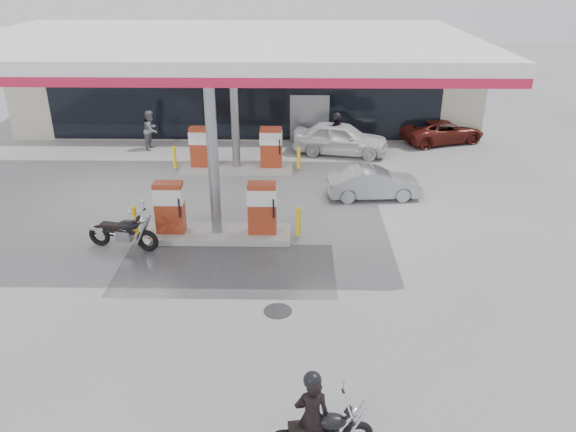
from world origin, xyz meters
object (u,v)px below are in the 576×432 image
object	(u,v)px
parked_car_right	(442,131)
biker_walking	(336,135)
pump_island_near	(216,216)
biker_main	(312,416)
parked_motorcycle	(124,233)
parked_car_left	(159,116)
hatchback_silver	(374,183)
main_motorcycle	(322,432)
sedan_white	(341,138)
pump_island_far	(236,153)
attendant	(151,130)

from	to	relation	value
parked_car_right	biker_walking	bearing A→B (deg)	90.06
pump_island_near	parked_car_right	size ratio (longest dim) A/B	1.32
biker_main	parked_motorcycle	bearing A→B (deg)	-61.35
parked_car_left	hatchback_silver	bearing A→B (deg)	-140.18
main_motorcycle	sedan_white	distance (m)	16.51
pump_island_far	sedan_white	bearing A→B (deg)	26.88
parked_motorcycle	parked_car_left	world-z (taller)	parked_car_left
pump_island_far	attendant	bearing A→B (deg)	145.64
attendant	parked_car_right	world-z (taller)	attendant
sedan_white	biker_walking	world-z (taller)	biker_walking
parked_car_left	pump_island_far	bearing A→B (deg)	-151.13
main_motorcycle	biker_main	size ratio (longest dim) A/B	1.15
biker_main	sedan_white	size ratio (longest dim) A/B	0.40
pump_island_near	biker_walking	xyz separation A→B (m)	(4.14, 8.20, 0.15)
parked_motorcycle	hatchback_silver	world-z (taller)	parked_motorcycle
sedan_white	parked_car_right	xyz separation A→B (m)	(4.85, 1.80, -0.16)
pump_island_near	sedan_white	size ratio (longest dim) A/B	1.25
parked_car_right	hatchback_silver	bearing A→B (deg)	129.78
parked_car_right	biker_walking	xyz separation A→B (m)	(-5.05, -1.80, 0.32)
pump_island_far	biker_walking	xyz separation A→B (m)	(4.14, 2.20, 0.15)
biker_main	sedan_white	bearing A→B (deg)	-102.51
main_motorcycle	hatchback_silver	world-z (taller)	hatchback_silver
pump_island_near	biker_walking	world-z (taller)	pump_island_near
pump_island_near	parked_motorcycle	xyz separation A→B (m)	(-2.62, -0.81, -0.21)
pump_island_far	hatchback_silver	xyz separation A→B (m)	(5.18, -2.77, -0.16)
pump_island_near	parked_motorcycle	distance (m)	2.75
pump_island_near	parked_car_right	world-z (taller)	pump_island_near
attendant	biker_walking	xyz separation A→B (m)	(8.24, -0.60, -0.01)
attendant	hatchback_silver	bearing A→B (deg)	-112.09
pump_island_far	pump_island_near	bearing A→B (deg)	-90.00
pump_island_far	parked_car_left	bearing A→B (deg)	126.87
parked_motorcycle	parked_car_left	distance (m)	12.94
parked_car_left	parked_car_right	distance (m)	13.84
biker_main	sedan_white	distance (m)	16.56
pump_island_far	parked_car_right	xyz separation A→B (m)	(9.19, 4.00, -0.17)
pump_island_near	parked_motorcycle	size ratio (longest dim) A/B	2.34
biker_walking	pump_island_far	bearing A→B (deg)	164.68
parked_motorcycle	sedan_white	bearing A→B (deg)	63.83
main_motorcycle	hatchback_silver	xyz separation A→B (m)	(2.27, 11.47, 0.12)
parked_car_left	sedan_white	bearing A→B (deg)	-121.26
hatchback_silver	parked_motorcycle	bearing A→B (deg)	112.41
sedan_white	attendant	distance (m)	8.46
parked_motorcycle	attendant	distance (m)	9.73
biker_walking	main_motorcycle	bearing A→B (deg)	-137.58
biker_main	hatchback_silver	size ratio (longest dim) A/B	0.49
pump_island_far	main_motorcycle	bearing A→B (deg)	-78.46
hatchback_silver	biker_walking	xyz separation A→B (m)	(-1.03, 4.97, 0.31)
pump_island_far	sedan_white	xyz separation A→B (m)	(4.34, 2.20, -0.01)
main_motorcycle	hatchback_silver	size ratio (longest dim) A/B	0.56
parked_car_left	attendant	bearing A→B (deg)	179.21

